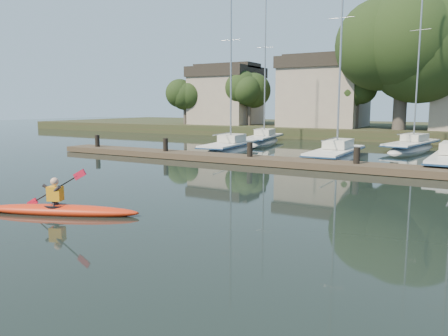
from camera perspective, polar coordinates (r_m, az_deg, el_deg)
The scene contains 8 objects.
ground at distance 11.96m, azimuth -13.93°, elevation -8.10°, with size 160.00×160.00×0.00m, color black.
kayak at distance 14.30m, azimuth -20.61°, elevation -4.91°, with size 4.83×2.48×1.58m.
dock at distance 23.86m, azimuth 9.85°, elevation 0.65°, with size 34.00×2.00×1.80m.
sailboat_1 at distance 31.63m, azimuth 0.72°, elevation 1.92°, with size 2.87×8.42×13.50m.
sailboat_2 at distance 27.92m, azimuth 14.35°, elevation 0.82°, with size 2.05×8.79×14.54m.
sailboat_5 at distance 39.19m, azimuth 5.15°, elevation 3.13°, with size 3.24×8.79×14.22m.
sailboat_6 at distance 35.76m, azimuth 23.31°, elevation 2.00°, with size 3.76×9.60×14.93m.
shore at distance 48.97m, azimuth 22.41°, elevation 7.56°, with size 90.00×25.25×12.75m.
Camera 1 is at (7.99, -8.26, 3.33)m, focal length 35.00 mm.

